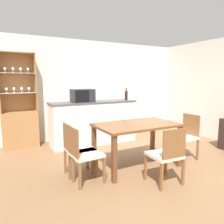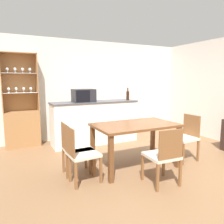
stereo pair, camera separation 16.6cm
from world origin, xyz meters
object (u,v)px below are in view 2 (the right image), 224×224
object	(u,v)px
display_cabinet	(22,121)
dining_table	(135,130)
dining_chair_side_left_near	(80,154)
microwave	(84,96)
dining_chair_side_right_near	(185,137)
wine_bottle	(128,95)
dining_chair_side_left_far	(75,149)
dining_chair_head_near	(163,156)

from	to	relation	value
display_cabinet	dining_table	size ratio (longest dim) A/B	1.47
dining_chair_side_left_near	microwave	size ratio (longest dim) A/B	1.72
dining_chair_side_left_near	dining_chair_side_right_near	world-z (taller)	same
dining_chair_side_right_near	dining_table	bearing A→B (deg)	81.13
microwave	wine_bottle	size ratio (longest dim) A/B	1.61
dining_chair_side_right_near	microwave	xyz separation A→B (m)	(-1.42, 1.78, 0.73)
dining_chair_side_left_far	wine_bottle	world-z (taller)	wine_bottle
dining_table	dining_chair_side_right_near	world-z (taller)	dining_chair_side_right_near
dining_table	dining_chair_side_right_near	distance (m)	1.09
dining_table	dining_chair_side_left_near	size ratio (longest dim) A/B	1.67
dining_chair_side_right_near	microwave	distance (m)	2.40
dining_table	dining_chair_side_right_near	bearing A→B (deg)	-6.87
dining_table	microwave	bearing A→B (deg)	102.56
display_cabinet	wine_bottle	distance (m)	2.60
dining_chair_head_near	microwave	world-z (taller)	microwave
dining_chair_head_near	dining_chair_side_right_near	distance (m)	1.23
dining_chair_side_left_near	display_cabinet	bearing A→B (deg)	-167.70
dining_table	display_cabinet	bearing A→B (deg)	127.58
dining_chair_side_left_far	microwave	distance (m)	1.83
display_cabinet	dining_chair_head_near	distance (m)	3.41
dining_chair_head_near	wine_bottle	size ratio (longest dim) A/B	2.77
dining_chair_head_near	microwave	bearing A→B (deg)	101.81
dining_chair_head_near	dining_chair_side_right_near	size ratio (longest dim) A/B	1.00
dining_table	dining_chair_head_near	bearing A→B (deg)	-90.19
dining_chair_head_near	dining_chair_side_left_far	size ratio (longest dim) A/B	1.00
dining_table	dining_chair_side_right_near	xyz separation A→B (m)	(1.05, -0.13, -0.23)
display_cabinet	wine_bottle	world-z (taller)	display_cabinet
dining_table	dining_chair_side_left_near	xyz separation A→B (m)	(-1.05, -0.13, -0.23)
dining_chair_head_near	dining_chair_side_right_near	bearing A→B (deg)	34.14
dining_chair_side_left_near	wine_bottle	distance (m)	2.62
dining_chair_side_left_far	microwave	size ratio (longest dim) A/B	1.72
display_cabinet	dining_chair_side_left_far	world-z (taller)	display_cabinet
dining_table	wine_bottle	size ratio (longest dim) A/B	4.62
wine_bottle	microwave	bearing A→B (deg)	176.88
microwave	display_cabinet	bearing A→B (deg)	157.82
display_cabinet	wine_bottle	xyz separation A→B (m)	(2.47, -0.60, 0.54)
display_cabinet	wine_bottle	bearing A→B (deg)	-13.67
dining_table	wine_bottle	distance (m)	1.84
dining_chair_side_left_near	dining_chair_head_near	bearing A→B (deg)	56.13
dining_chair_head_near	dining_chair_side_left_far	world-z (taller)	same
dining_chair_side_left_far	wine_bottle	size ratio (longest dim) A/B	2.77
dining_chair_side_left_near	dining_chair_side_left_far	bearing A→B (deg)	177.06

